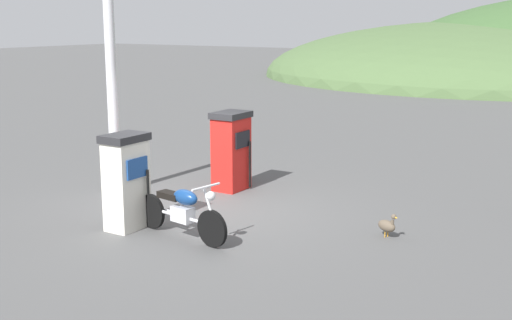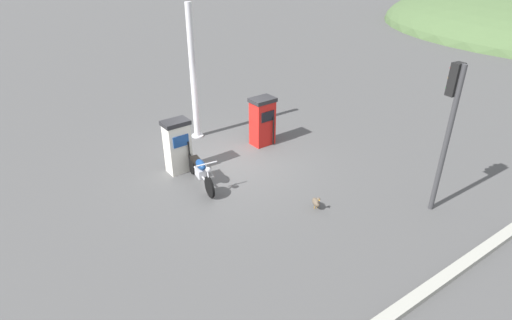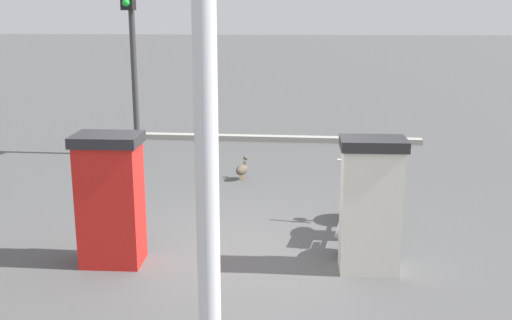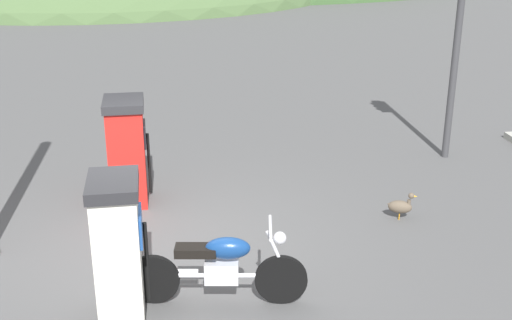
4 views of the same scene
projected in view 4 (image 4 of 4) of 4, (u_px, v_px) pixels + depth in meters
name	position (u px, v px, depth m)	size (l,w,h in m)	color
ground_plane	(162.00, 246.00, 8.30)	(120.00, 120.00, 0.00)	#4C4C4C
fuel_pump_near	(118.00, 249.00, 6.58)	(0.55, 0.73, 1.55)	silver
fuel_pump_far	(127.00, 151.00, 9.34)	(0.61, 0.77, 1.56)	red
motorcycle_near_pump	(220.00, 266.00, 6.93)	(1.93, 0.65, 0.92)	black
wandering_duck	(401.00, 206.00, 8.99)	(0.39, 0.28, 0.40)	brown
roadside_traffic_light	(455.00, 14.00, 10.56)	(0.39, 0.26, 3.61)	#38383A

